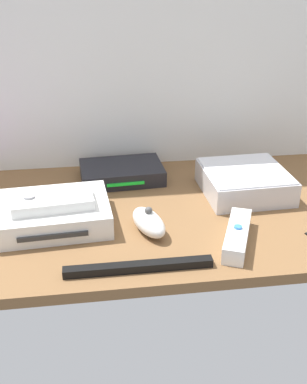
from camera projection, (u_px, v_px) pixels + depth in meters
ground_plane at (154, 214)px, 95.16cm from camera, size 100.00×48.00×2.00cm
back_wall at (138, 24)px, 102.24cm from camera, size 110.00×1.20×64.00cm
game_console at (52, 214)px, 88.89cm from camera, size 22.03×17.57×4.40cm
mini_computer at (245, 181)px, 100.46cm from camera, size 17.62×17.62×5.30cm
network_router at (122, 172)px, 106.86cm from camera, size 18.68×13.15×3.40cm
remote_wand at (237, 235)px, 83.34cm from camera, size 9.02×15.04×3.40cm
remote_nunchuk at (149, 222)px, 86.41cm from camera, size 7.38×10.88×5.10cm
remote_classic_pad at (52, 200)px, 86.75cm from camera, size 15.13×9.41×2.40cm
sensor_bar at (139, 267)px, 76.34cm from camera, size 24.00×1.81×1.40cm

